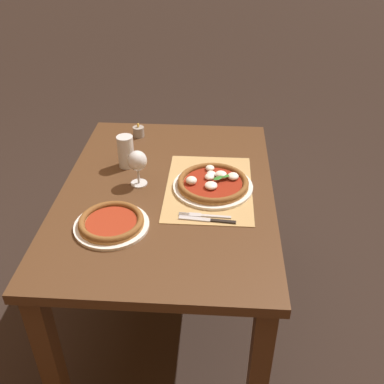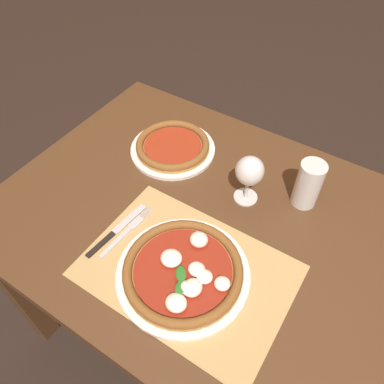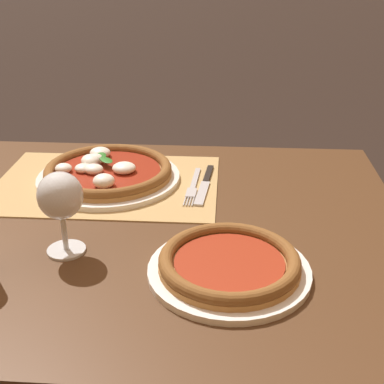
# 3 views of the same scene
# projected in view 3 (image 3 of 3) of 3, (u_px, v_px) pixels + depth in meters

# --- Properties ---
(dining_table) EXTENTS (1.24, 0.88, 0.74)m
(dining_table) POSITION_uv_depth(u_px,v_px,m) (103.00, 265.00, 1.13)
(dining_table) COLOR #4C301C
(dining_table) RESTS_ON ground
(paper_placemat) EXTENTS (0.51, 0.36, 0.00)m
(paper_placemat) POSITION_uv_depth(u_px,v_px,m) (107.00, 183.00, 1.24)
(paper_placemat) COLOR tan
(paper_placemat) RESTS_ON dining_table
(pizza_near) EXTENTS (0.33, 0.33, 0.05)m
(pizza_near) POSITION_uv_depth(u_px,v_px,m) (108.00, 172.00, 1.24)
(pizza_near) COLOR white
(pizza_near) RESTS_ON paper_placemat
(pizza_far) EXTENTS (0.28, 0.28, 0.04)m
(pizza_far) POSITION_uv_depth(u_px,v_px,m) (229.00, 265.00, 0.90)
(pizza_far) COLOR white
(pizza_far) RESTS_ON dining_table
(wine_glass) EXTENTS (0.08, 0.08, 0.16)m
(wine_glass) POSITION_uv_depth(u_px,v_px,m) (60.00, 199.00, 0.93)
(wine_glass) COLOR silver
(wine_glass) RESTS_ON dining_table
(fork) EXTENTS (0.03, 0.20, 0.00)m
(fork) POSITION_uv_depth(u_px,v_px,m) (193.00, 186.00, 1.21)
(fork) COLOR #B7B7BC
(fork) RESTS_ON paper_placemat
(knife) EXTENTS (0.04, 0.22, 0.01)m
(knife) POSITION_uv_depth(u_px,v_px,m) (205.00, 185.00, 1.22)
(knife) COLOR black
(knife) RESTS_ON paper_placemat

